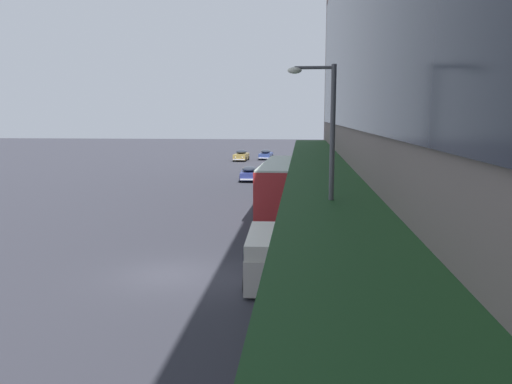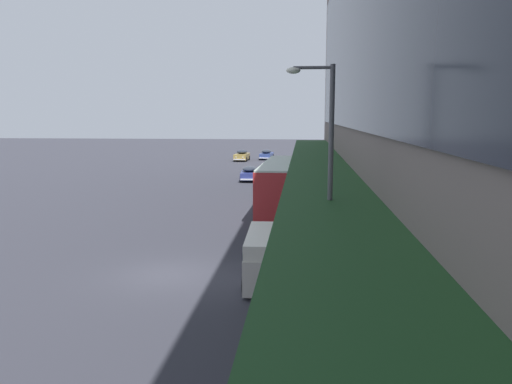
# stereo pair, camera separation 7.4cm
# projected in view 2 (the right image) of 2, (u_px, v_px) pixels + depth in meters

# --- Properties ---
(ground) EXTENTS (240.00, 240.00, 0.00)m
(ground) POSITION_uv_depth(u_px,v_px,m) (166.00, 275.00, 20.43)
(ground) COLOR #2E2F37
(sidewalk_kerb) EXTENTS (10.00, 180.00, 0.15)m
(sidewalk_kerb) POSITION_uv_depth(u_px,v_px,m) (442.00, 281.00, 19.40)
(sidewalk_kerb) COLOR gray
(sidewalk_kerb) RESTS_ON ground
(transit_bus_kerbside_front) EXTENTS (2.93, 11.14, 3.33)m
(transit_bus_kerbside_front) POSITION_uv_depth(u_px,v_px,m) (281.00, 183.00, 34.03)
(transit_bus_kerbside_front) COLOR #B7292B
(transit_bus_kerbside_front) RESTS_ON ground
(sedan_trailing_mid) EXTENTS (1.96, 5.02, 1.48)m
(sedan_trailing_mid) POSITION_uv_depth(u_px,v_px,m) (267.00, 154.00, 74.87)
(sedan_trailing_mid) COLOR navy
(sedan_trailing_mid) RESTS_ON ground
(sedan_oncoming_rear) EXTENTS (2.05, 4.42, 1.59)m
(sedan_oncoming_rear) POSITION_uv_depth(u_px,v_px,m) (242.00, 155.00, 72.24)
(sedan_oncoming_rear) COLOR olive
(sedan_oncoming_rear) RESTS_ON ground
(sedan_far_back) EXTENTS (1.95, 4.97, 1.44)m
(sedan_far_back) POSITION_uv_depth(u_px,v_px,m) (250.00, 173.00, 50.37)
(sedan_far_back) COLOR navy
(sedan_far_back) RESTS_ON ground
(vw_van) EXTENTS (2.00, 4.60, 1.96)m
(vw_van) POSITION_uv_depth(u_px,v_px,m) (270.00, 254.00, 19.52)
(vw_van) COLOR beige
(vw_van) RESTS_ON ground
(pedestrian_at_kerb) EXTENTS (0.52, 0.43, 1.86)m
(pedestrian_at_kerb) POSITION_uv_depth(u_px,v_px,m) (328.00, 258.00, 18.57)
(pedestrian_at_kerb) COLOR #2B2938
(pedestrian_at_kerb) RESTS_ON sidewalk_kerb
(street_lamp) EXTENTS (1.50, 0.28, 7.85)m
(street_lamp) POSITION_uv_depth(u_px,v_px,m) (325.00, 173.00, 15.66)
(street_lamp) COLOR #4C4C51
(street_lamp) RESTS_ON sidewalk_kerb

